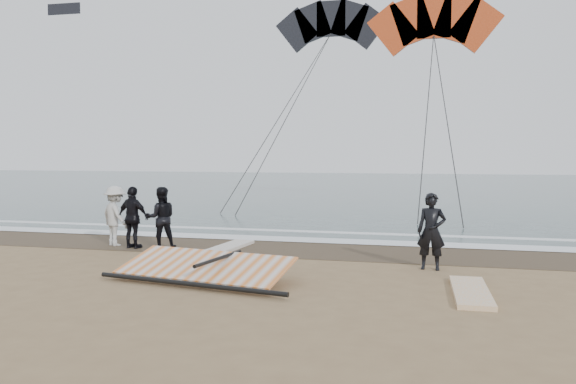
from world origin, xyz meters
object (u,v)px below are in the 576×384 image
at_px(board_white, 471,292).
at_px(board_cream, 228,247).
at_px(sail_rig, 204,269).
at_px(man_main, 431,231).

height_order(board_white, board_cream, board_cream).
height_order(board_cream, sail_rig, sail_rig).
distance_m(board_white, board_cream, 6.74).
distance_m(man_main, board_white, 2.28).
bearing_deg(sail_rig, board_white, -0.54).
bearing_deg(board_white, board_cream, 148.67).
distance_m(board_white, sail_rig, 5.09).
xyz_separation_m(board_white, board_cream, (-5.80, 3.43, 0.00)).
relative_size(board_white, board_cream, 1.02).
relative_size(man_main, board_white, 0.75).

